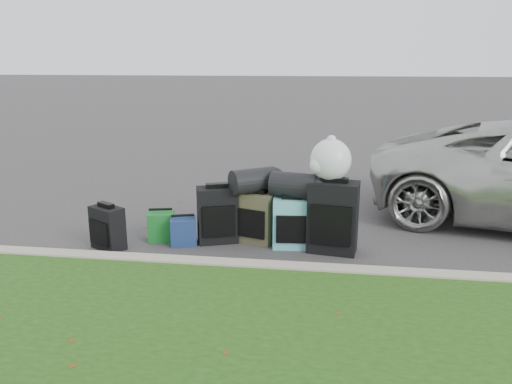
# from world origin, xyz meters

# --- Properties ---
(ground) EXTENTS (120.00, 120.00, 0.00)m
(ground) POSITION_xyz_m (0.00, 0.00, 0.00)
(ground) COLOR #383535
(ground) RESTS_ON ground
(curb) EXTENTS (120.00, 0.18, 0.15)m
(curb) POSITION_xyz_m (0.00, -1.00, 0.07)
(curb) COLOR #9E937F
(curb) RESTS_ON ground
(suitcase_small_black) EXTENTS (0.45, 0.38, 0.49)m
(suitcase_small_black) POSITION_xyz_m (-1.70, -0.47, 0.25)
(suitcase_small_black) COLOR black
(suitcase_small_black) RESTS_ON ground
(suitcase_large_black_left) EXTENTS (0.52, 0.41, 0.66)m
(suitcase_large_black_left) POSITION_xyz_m (-0.52, -0.07, 0.33)
(suitcase_large_black_left) COLOR black
(suitcase_large_black_left) RESTS_ON ground
(suitcase_olive) EXTENTS (0.50, 0.39, 0.60)m
(suitcase_olive) POSITION_xyz_m (-0.07, -0.02, 0.30)
(suitcase_olive) COLOR #383623
(suitcase_olive) RESTS_ON ground
(suitcase_teal) EXTENTS (0.42, 0.27, 0.58)m
(suitcase_teal) POSITION_xyz_m (0.35, -0.14, 0.29)
(suitcase_teal) COLOR teal
(suitcase_teal) RESTS_ON ground
(suitcase_large_black_right) EXTENTS (0.58, 0.40, 0.80)m
(suitcase_large_black_right) POSITION_xyz_m (0.82, -0.20, 0.40)
(suitcase_large_black_right) COLOR black
(suitcase_large_black_right) RESTS_ON ground
(tote_green) EXTENTS (0.35, 0.30, 0.34)m
(tote_green) POSITION_xyz_m (-1.19, -0.12, 0.17)
(tote_green) COLOR #186C24
(tote_green) RESTS_ON ground
(tote_navy) EXTENTS (0.35, 0.31, 0.31)m
(tote_navy) POSITION_xyz_m (-0.90, -0.23, 0.16)
(tote_navy) COLOR navy
(tote_navy) RESTS_ON ground
(duffel_left) EXTENTS (0.60, 0.54, 0.28)m
(duffel_left) POSITION_xyz_m (-0.10, -0.01, 0.74)
(duffel_left) COLOR black
(duffel_left) RESTS_ON suitcase_olive
(duffel_right) EXTENTS (0.57, 0.40, 0.29)m
(duffel_right) POSITION_xyz_m (0.37, -0.09, 0.72)
(duffel_right) COLOR black
(duffel_right) RESTS_ON suitcase_teal
(trash_bag) EXTENTS (0.45, 0.45, 0.45)m
(trash_bag) POSITION_xyz_m (0.77, -0.12, 1.03)
(trash_bag) COLOR white
(trash_bag) RESTS_ON suitcase_large_black_right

